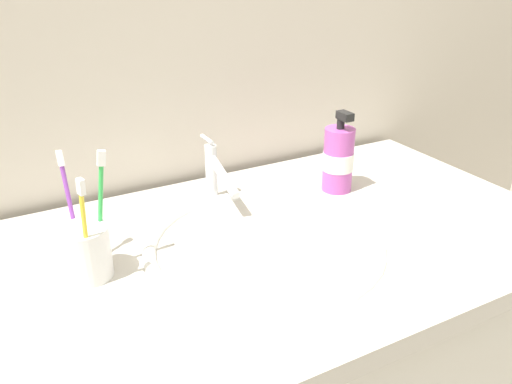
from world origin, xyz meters
The scene contains 8 objects.
tiled_wall_back centered at (0.00, 0.35, 1.20)m, with size 2.28×0.04×2.40m, color beige.
sink_basin centered at (-0.03, -0.01, 0.84)m, with size 0.42×0.42×0.11m.
faucet centered at (-0.03, 0.19, 0.94)m, with size 0.02×0.16×0.13m.
toothbrush_cup centered at (-0.32, 0.04, 0.92)m, with size 0.08×0.08×0.09m, color white.
toothbrush_green centered at (-0.29, 0.05, 0.99)m, with size 0.04×0.01×0.20m.
toothbrush_yellow centered at (-0.32, 0.01, 0.99)m, with size 0.01×0.02×0.18m.
toothbrush_purple centered at (-0.33, 0.09, 0.99)m, with size 0.01×0.05×0.19m.
soap_dispenser centered at (0.22, 0.12, 0.95)m, with size 0.07×0.07×0.17m.
Camera 1 is at (-0.43, -0.71, 1.36)m, focal length 37.44 mm.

